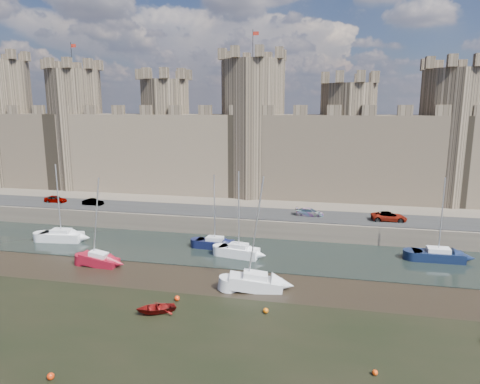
{
  "coord_description": "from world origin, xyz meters",
  "views": [
    {
      "loc": [
        15.72,
        -25.76,
        17.85
      ],
      "look_at": [
        5.41,
        22.0,
        8.06
      ],
      "focal_mm": 32.0,
      "sensor_mm": 36.0,
      "label": 1
    }
  ],
  "objects": [
    {
      "name": "car_0",
      "position": [
        -27.91,
        34.16,
        3.1
      ],
      "size": [
        3.56,
        1.47,
        1.21
      ],
      "primitive_type": "imported",
      "rotation": [
        0.0,
        0.0,
        1.58
      ],
      "color": "gray",
      "rests_on": "quay"
    },
    {
      "name": "buoy_1",
      "position": [
        2.11,
        9.38,
        0.25
      ],
      "size": [
        0.5,
        0.5,
        0.5
      ],
      "primitive_type": "sphere",
      "color": "red",
      "rests_on": "ground"
    },
    {
      "name": "sailboat_2",
      "position": [
        5.23,
        22.1,
        0.83
      ],
      "size": [
        5.08,
        2.66,
        10.43
      ],
      "rotation": [
        0.0,
        0.0,
        -0.17
      ],
      "color": "white",
      "rests_on": "ground"
    },
    {
      "name": "sailboat_5",
      "position": [
        8.84,
        13.32,
        0.81
      ],
      "size": [
        5.59,
        2.95,
        11.47
      ],
      "rotation": [
        0.0,
        0.0,
        0.17
      ],
      "color": "silver",
      "rests_on": "ground"
    },
    {
      "name": "quay",
      "position": [
        0.0,
        60.0,
        1.25
      ],
      "size": [
        160.0,
        60.0,
        2.5
      ],
      "primitive_type": "cube",
      "color": "#4C443A",
      "rests_on": "ground"
    },
    {
      "name": "sailboat_0",
      "position": [
        -19.41,
        23.08,
        0.81
      ],
      "size": [
        5.77,
        2.75,
        10.42
      ],
      "rotation": [
        0.0,
        0.0,
        0.11
      ],
      "color": "silver",
      "rests_on": "ground"
    },
    {
      "name": "buoy_3",
      "position": [
        10.6,
        8.71,
        0.24
      ],
      "size": [
        0.49,
        0.49,
        0.49
      ],
      "primitive_type": "sphere",
      "color": "#CE5C09",
      "rests_on": "ground"
    },
    {
      "name": "water_channel",
      "position": [
        0.0,
        24.0,
        0.04
      ],
      "size": [
        160.0,
        12.0,
        0.08
      ],
      "primitive_type": "cube",
      "color": "black",
      "rests_on": "ground"
    },
    {
      "name": "sailboat_1",
      "position": [
        1.57,
        24.57,
        0.76
      ],
      "size": [
        4.83,
        2.13,
        9.47
      ],
      "rotation": [
        0.0,
        0.0,
        -0.06
      ],
      "color": "black",
      "rests_on": "ground"
    },
    {
      "name": "castle",
      "position": [
        -0.64,
        48.0,
        11.67
      ],
      "size": [
        108.5,
        11.0,
        29.0
      ],
      "color": "#42382B",
      "rests_on": "quay"
    },
    {
      "name": "buoy_2",
      "position": [
        -1.97,
        -3.55,
        0.24
      ],
      "size": [
        0.48,
        0.48,
        0.48
      ],
      "primitive_type": "sphere",
      "color": "red",
      "rests_on": "ground"
    },
    {
      "name": "dinghy_4",
      "position": [
        1.13,
        6.73,
        0.36
      ],
      "size": [
        4.25,
        4.01,
        0.72
      ],
      "primitive_type": "imported",
      "rotation": [
        1.57,
        0.0,
        5.32
      ],
      "color": "#680D0B",
      "rests_on": "ground"
    },
    {
      "name": "sailboat_3",
      "position": [
        28.39,
        25.76,
        0.77
      ],
      "size": [
        5.67,
        2.26,
        9.9
      ],
      "rotation": [
        0.0,
        0.0,
        0.01
      ],
      "color": "black",
      "rests_on": "ground"
    },
    {
      "name": "car_2",
      "position": [
        12.94,
        34.11,
        3.07
      ],
      "size": [
        4.0,
        1.76,
        1.14
      ],
      "primitive_type": "imported",
      "rotation": [
        0.0,
        0.0,
        1.53
      ],
      "color": "gray",
      "rests_on": "quay"
    },
    {
      "name": "buoy_5",
      "position": [
        19.18,
        1.5,
        0.2
      ],
      "size": [
        0.4,
        0.4,
        0.4
      ],
      "primitive_type": "sphere",
      "color": "#CE3909",
      "rests_on": "ground"
    },
    {
      "name": "sailboat_4",
      "position": [
        -9.76,
        16.02,
        0.75
      ],
      "size": [
        4.47,
        1.91,
        10.27
      ],
      "rotation": [
        0.0,
        0.0,
        -0.05
      ],
      "color": "maroon",
      "rests_on": "ground"
    },
    {
      "name": "road",
      "position": [
        0.0,
        34.0,
        2.55
      ],
      "size": [
        160.0,
        7.0,
        0.1
      ],
      "primitive_type": "cube",
      "color": "black",
      "rests_on": "quay"
    },
    {
      "name": "car_1",
      "position": [
        -20.89,
        33.7,
        3.04
      ],
      "size": [
        3.29,
        1.19,
        1.08
      ],
      "primitive_type": "imported",
      "rotation": [
        0.0,
        0.0,
        1.56
      ],
      "color": "gray",
      "rests_on": "quay"
    },
    {
      "name": "ground",
      "position": [
        0.0,
        0.0,
        0.0
      ],
      "size": [
        160.0,
        160.0,
        0.0
      ],
      "primitive_type": "plane",
      "color": "black",
      "rests_on": "ground"
    },
    {
      "name": "car_3",
      "position": [
        23.67,
        33.57,
        3.15
      ],
      "size": [
        4.84,
        2.48,
        1.31
      ],
      "primitive_type": "imported",
      "rotation": [
        0.0,
        0.0,
        1.64
      ],
      "color": "gray",
      "rests_on": "quay"
    }
  ]
}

